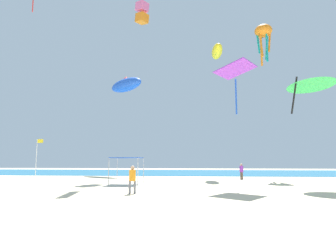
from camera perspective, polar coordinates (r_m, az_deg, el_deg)
The scene contains 12 objects.
ground at distance 20.95m, azimuth -4.67°, elevation -13.02°, with size 110.00×110.00×0.10m, color beige.
ocean_strip at distance 51.81m, azimuth 1.27°, elevation -9.31°, with size 110.00×25.46×0.03m, color #1E6B93.
canopy_tent at distance 26.32m, azimuth -8.25°, elevation -6.62°, with size 2.64×2.83×2.43m.
person_near_tent at distance 18.96m, azimuth -7.20°, elevation -10.22°, with size 0.47×0.43×1.83m.
person_leftmost at distance 33.86m, azimuth 14.60°, elevation -8.60°, with size 0.43×0.43×1.81m.
banner_flag at distance 29.29m, azimuth -24.92°, elevation -5.72°, with size 0.61×0.06×4.16m.
kite_diamond_purple at distance 24.52m, azimuth 13.44°, elevation 10.58°, with size 3.84×3.85×4.14m.
kite_inflatable_yellow at distance 41.02m, azimuth 9.86°, elevation 14.59°, with size 1.83×4.82×2.00m.
kite_octopus_orange at distance 42.10m, azimuth 18.70°, elevation 17.37°, with size 2.76×2.76×5.42m.
kite_box_pink at distance 42.22m, azimuth -5.26°, elevation 21.81°, with size 2.01×1.98×3.03m.
kite_delta_green at distance 26.09m, azimuth 26.83°, elevation 7.94°, with size 4.79×4.82×3.19m.
kite_inflatable_blue at distance 46.26m, azimuth -8.49°, elevation 8.19°, with size 7.03×6.30×2.74m.
Camera 1 is at (3.52, -20.53, 2.18)m, focal length 30.20 mm.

